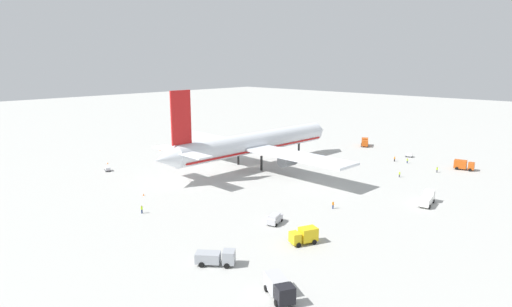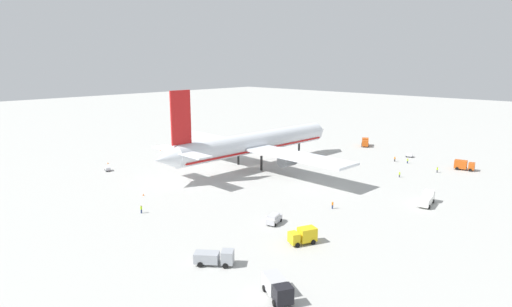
{
  "view_description": "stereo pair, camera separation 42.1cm",
  "coord_description": "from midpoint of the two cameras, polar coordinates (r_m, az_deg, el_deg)",
  "views": [
    {
      "loc": [
        -92.62,
        -87.57,
        31.83
      ],
      "look_at": [
        -1.52,
        -1.29,
        4.39
      ],
      "focal_mm": 29.55,
      "sensor_mm": 36.0,
      "label": 1
    },
    {
      "loc": [
        -92.33,
        -87.88,
        31.83
      ],
      "look_at": [
        -1.52,
        -1.29,
        4.39
      ],
      "focal_mm": 29.55,
      "sensor_mm": 36.0,
      "label": 2
    }
  ],
  "objects": [
    {
      "name": "service_van",
      "position": [
        85.47,
        2.59,
        -8.8
      ],
      "size": [
        4.62,
        3.06,
        1.97
      ],
      "color": "silver",
      "rests_on": "ground"
    },
    {
      "name": "ground_worker_4",
      "position": [
        94.16,
        -15.15,
        -7.29
      ],
      "size": [
        0.56,
        0.56,
        1.76
      ],
      "color": "navy",
      "rests_on": "ground"
    },
    {
      "name": "service_truck_2",
      "position": [
        140.78,
        26.39,
        -1.39
      ],
      "size": [
        3.46,
        5.89,
        2.85
      ],
      "color": "#BF4C14",
      "rests_on": "ground"
    },
    {
      "name": "traffic_cone_1",
      "position": [
        173.33,
        0.97,
        1.85
      ],
      "size": [
        0.36,
        0.36,
        0.55
      ],
      "primitive_type": "cone",
      "color": "orange",
      "rests_on": "ground"
    },
    {
      "name": "ground_worker_1",
      "position": [
        134.36,
        23.41,
        -2.03
      ],
      "size": [
        0.53,
        0.53,
        1.67
      ],
      "color": "#3F3F47",
      "rests_on": "ground"
    },
    {
      "name": "ground_worker_3",
      "position": [
        143.04,
        19.91,
        -0.93
      ],
      "size": [
        0.48,
        0.48,
        1.62
      ],
      "color": "navy",
      "rests_on": "ground"
    },
    {
      "name": "baggage_cart_1",
      "position": [
        152.42,
        20.14,
        -0.21
      ],
      "size": [
        2.15,
        3.05,
        1.28
      ],
      "color": "#595B60",
      "rests_on": "ground"
    },
    {
      "name": "service_truck_1",
      "position": [
        69.42,
        -5.43,
        -13.81
      ],
      "size": [
        5.59,
        6.28,
        2.53
      ],
      "color": "#999EA5",
      "rests_on": "ground"
    },
    {
      "name": "ground_plane",
      "position": [
        131.38,
        0.14,
        -1.68
      ],
      "size": [
        600.0,
        600.0,
        0.0
      ],
      "primitive_type": "plane",
      "color": "#B2B2AD"
    },
    {
      "name": "ground_worker_5",
      "position": [
        144.13,
        18.36,
        -0.7
      ],
      "size": [
        0.57,
        0.57,
        1.74
      ],
      "color": "black",
      "rests_on": "ground"
    },
    {
      "name": "baggage_cart_0",
      "position": [
        132.69,
        -19.34,
        -1.96
      ],
      "size": [
        2.23,
        3.32,
        1.18
      ],
      "color": "#595B60",
      "rests_on": "ground"
    },
    {
      "name": "service_truck_3",
      "position": [
        76.87,
        6.59,
        -10.96
      ],
      "size": [
        5.43,
        3.98,
        2.86
      ],
      "color": "yellow",
      "rests_on": "ground"
    },
    {
      "name": "airliner",
      "position": [
        128.86,
        -0.26,
        1.39
      ],
      "size": [
        70.32,
        71.53,
        24.7
      ],
      "color": "silver",
      "rests_on": "ground"
    },
    {
      "name": "ground_worker_2",
      "position": [
        125.04,
        18.95,
        -2.69
      ],
      "size": [
        0.55,
        0.55,
        1.68
      ],
      "color": "#3F3F47",
      "rests_on": "ground"
    },
    {
      "name": "traffic_cone_3",
      "position": [
        141.92,
        -19.33,
        -1.22
      ],
      "size": [
        0.36,
        0.36,
        0.55
      ],
      "primitive_type": "cone",
      "color": "orange",
      "rests_on": "ground"
    },
    {
      "name": "service_truck_4",
      "position": [
        167.1,
        14.63,
        1.51
      ],
      "size": [
        6.43,
        5.03,
        2.89
      ],
      "color": "#BF4C14",
      "rests_on": "ground"
    },
    {
      "name": "service_truck_0",
      "position": [
        60.75,
        3.11,
        -17.61
      ],
      "size": [
        5.05,
        6.64,
        2.81
      ],
      "color": "black",
      "rests_on": "ground"
    },
    {
      "name": "traffic_cone_0",
      "position": [
        167.89,
        -8.39,
        1.37
      ],
      "size": [
        0.36,
        0.36,
        0.55
      ],
      "primitive_type": "cone",
      "color": "orange",
      "rests_on": "ground"
    },
    {
      "name": "ground_worker_0",
      "position": [
        95.17,
        10.44,
        -6.86
      ],
      "size": [
        0.56,
        0.56,
        1.72
      ],
      "color": "navy",
      "rests_on": "ground"
    },
    {
      "name": "traffic_cone_2",
      "position": [
        106.21,
        -14.9,
        -5.38
      ],
      "size": [
        0.36,
        0.36,
        0.55
      ],
      "primitive_type": "cone",
      "color": "orange",
      "rests_on": "ground"
    },
    {
      "name": "traffic_cone_4",
      "position": [
        158.1,
        -12.76,
        0.52
      ],
      "size": [
        0.36,
        0.36,
        0.55
      ],
      "primitive_type": "cone",
      "color": "orange",
      "rests_on": "ground"
    },
    {
      "name": "service_truck_5",
      "position": [
        103.57,
        22.22,
        -5.71
      ],
      "size": [
        7.27,
        3.44,
        2.81
      ],
      "color": "white",
      "rests_on": "ground"
    }
  ]
}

